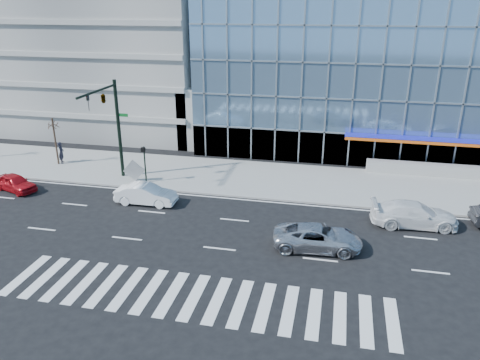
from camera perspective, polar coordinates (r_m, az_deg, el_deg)
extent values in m
plane|color=black|center=(31.84, -0.68, -4.90)|extent=(160.00, 160.00, 0.00)
cube|color=gray|center=(39.01, 1.97, 0.25)|extent=(120.00, 8.00, 0.15)
cube|color=#698DAF|center=(54.76, 20.72, 13.04)|extent=(42.00, 26.00, 15.00)
cube|color=gray|center=(60.16, -14.41, 16.74)|extent=(24.00, 24.00, 20.00)
cube|color=gray|center=(48.78, -2.82, 8.12)|extent=(6.00, 8.00, 6.00)
cylinder|color=black|center=(39.36, -14.55, 6.00)|extent=(0.28, 0.28, 8.00)
cylinder|color=black|center=(36.19, -17.04, 10.33)|extent=(0.18, 5.60, 0.18)
imported|color=black|center=(35.11, -18.03, 8.90)|extent=(0.18, 0.22, 1.10)
imported|color=black|center=(36.98, -16.35, 9.67)|extent=(0.48, 2.24, 0.90)
cube|color=#0C591E|center=(38.88, -14.11, 7.69)|extent=(0.90, 0.05, 0.25)
cylinder|color=black|center=(38.17, -11.50, 1.86)|extent=(0.12, 0.12, 3.00)
cube|color=black|center=(37.64, -11.73, 3.65)|extent=(0.30, 0.25, 0.35)
cylinder|color=#332319|center=(44.59, -21.58, 4.39)|extent=(0.16, 0.16, 4.20)
ellipsoid|color=#332319|center=(44.18, -21.87, 6.48)|extent=(1.10, 1.10, 0.90)
imported|color=silver|center=(28.44, 9.45, -6.93)|extent=(5.46, 2.85, 1.47)
imported|color=white|center=(32.83, 20.47, -3.95)|extent=(5.73, 2.72, 1.61)
imported|color=white|center=(34.73, -11.39, -1.71)|extent=(4.49, 1.63, 1.47)
imported|color=#AF0D15|center=(40.39, -25.73, -0.31)|extent=(4.14, 2.72, 1.31)
imported|color=black|center=(45.08, -20.96, 3.15)|extent=(0.71, 0.84, 1.95)
cube|color=#9F9F9F|center=(38.76, -12.79, 1.14)|extent=(1.83, 0.26, 1.83)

